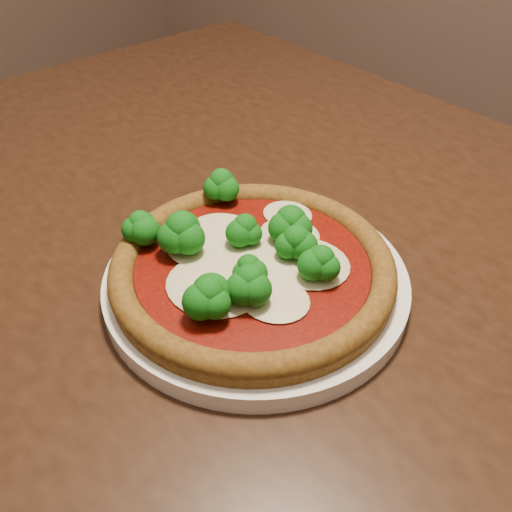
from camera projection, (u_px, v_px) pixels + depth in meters
The scene contains 3 objects.
dining_table at pixel (298, 314), 0.64m from camera, with size 1.47×1.14×0.75m.
plate at pixel (256, 281), 0.54m from camera, with size 0.29×0.29×0.02m, color white.
pizza at pixel (247, 261), 0.52m from camera, with size 0.26×0.26×0.06m.
Camera 1 is at (0.20, -0.22, 1.12)m, focal length 40.00 mm.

